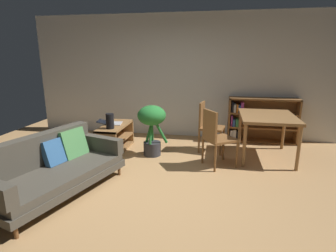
# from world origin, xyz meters

# --- Properties ---
(ground_plane) EXTENTS (8.16, 8.16, 0.00)m
(ground_plane) POSITION_xyz_m (0.00, 0.00, 0.00)
(ground_plane) COLOR tan
(back_wall_panel) EXTENTS (6.80, 0.10, 2.70)m
(back_wall_panel) POSITION_xyz_m (0.00, 2.70, 1.35)
(back_wall_panel) COLOR silver
(back_wall_panel) RESTS_ON ground_plane
(fabric_couch) EXTENTS (1.37, 2.03, 0.77)m
(fabric_couch) POSITION_xyz_m (-1.29, -0.33, 0.36)
(fabric_couch) COLOR brown
(fabric_couch) RESTS_ON ground_plane
(media_console) EXTENTS (0.42, 1.00, 0.51)m
(media_console) POSITION_xyz_m (-1.08, 1.42, 0.25)
(media_console) COLOR olive
(media_console) RESTS_ON ground_plane
(open_laptop) EXTENTS (0.50, 0.37, 0.07)m
(open_laptop) POSITION_xyz_m (-1.18, 1.49, 0.53)
(open_laptop) COLOR silver
(open_laptop) RESTS_ON media_console
(desk_speaker) EXTENTS (0.14, 0.14, 0.28)m
(desk_speaker) POSITION_xyz_m (-1.06, 1.15, 0.65)
(desk_speaker) COLOR black
(desk_speaker) RESTS_ON media_console
(potted_floor_plant) EXTENTS (0.55, 0.52, 0.94)m
(potted_floor_plant) POSITION_xyz_m (-0.30, 1.27, 0.62)
(potted_floor_plant) COLOR #333338
(potted_floor_plant) RESTS_ON ground_plane
(dining_table) EXTENTS (0.94, 1.17, 0.79)m
(dining_table) POSITION_xyz_m (1.74, 1.54, 0.70)
(dining_table) COLOR olive
(dining_table) RESTS_ON ground_plane
(dining_chair_near) EXTENTS (0.61, 0.61, 0.96)m
(dining_chair_near) POSITION_xyz_m (0.86, 0.94, 0.53)
(dining_chair_near) COLOR brown
(dining_chair_near) RESTS_ON ground_plane
(dining_chair_far) EXTENTS (0.50, 0.47, 0.95)m
(dining_chair_far) POSITION_xyz_m (0.70, 1.71, 0.53)
(dining_chair_far) COLOR brown
(dining_chair_far) RESTS_ON ground_plane
(bookshelf) EXTENTS (1.42, 0.32, 0.95)m
(bookshelf) POSITION_xyz_m (1.73, 2.52, 0.47)
(bookshelf) COLOR brown
(bookshelf) RESTS_ON ground_plane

